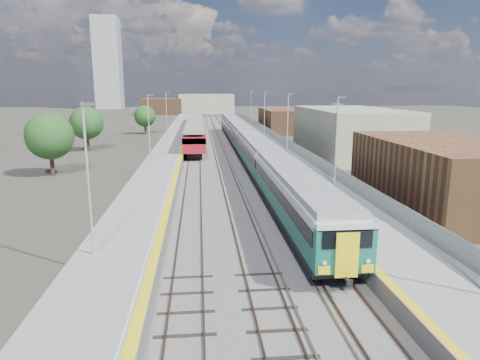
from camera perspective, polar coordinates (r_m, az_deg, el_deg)
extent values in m
plane|color=#47443A|center=(63.58, -1.04, 3.86)|extent=(320.00, 320.00, 0.00)
cube|color=#565451|center=(65.92, -3.17, 4.17)|extent=(10.50, 155.00, 0.06)
cube|color=#4C3323|center=(68.57, -0.71, 4.56)|extent=(0.07, 160.00, 0.14)
cube|color=#4C3323|center=(68.70, 0.49, 4.58)|extent=(0.07, 160.00, 0.14)
cube|color=#4C3323|center=(68.37, -3.65, 4.52)|extent=(0.07, 160.00, 0.14)
cube|color=#4C3323|center=(68.43, -2.44, 4.54)|extent=(0.07, 160.00, 0.14)
cube|color=#4C3323|center=(68.35, -6.59, 4.46)|extent=(0.07, 160.00, 0.14)
cube|color=#4C3323|center=(68.34, -5.38, 4.48)|extent=(0.07, 160.00, 0.14)
cube|color=gray|center=(68.54, -0.99, 4.55)|extent=(0.08, 160.00, 0.10)
cube|color=gray|center=(68.45, -2.16, 4.53)|extent=(0.08, 160.00, 0.10)
cube|color=slate|center=(66.57, 3.31, 4.65)|extent=(4.70, 155.00, 1.00)
cube|color=gray|center=(66.51, 3.32, 5.08)|extent=(4.70, 155.00, 0.03)
cube|color=yellow|center=(66.22, 1.52, 5.09)|extent=(0.40, 155.00, 0.01)
cube|color=gray|center=(66.81, 5.20, 5.60)|extent=(0.06, 155.00, 1.20)
cylinder|color=#9EA0A3|center=(36.82, 12.71, 5.02)|extent=(0.12, 0.12, 7.50)
cube|color=#4C4C4F|center=(36.65, 13.35, 10.69)|extent=(0.70, 0.18, 0.14)
cylinder|color=#9EA0A3|center=(56.09, 6.38, 7.59)|extent=(0.12, 0.12, 7.50)
cube|color=#4C4C4F|center=(55.97, 6.72, 11.31)|extent=(0.70, 0.18, 0.14)
cylinder|color=#9EA0A3|center=(75.73, 3.28, 8.80)|extent=(0.12, 0.12, 7.50)
cube|color=#4C4C4F|center=(75.65, 3.50, 11.56)|extent=(0.70, 0.18, 0.14)
cylinder|color=#9EA0A3|center=(95.52, 1.45, 9.50)|extent=(0.12, 0.12, 7.50)
cube|color=#4C4C4F|center=(95.46, 1.62, 11.69)|extent=(0.70, 0.18, 0.14)
cube|color=slate|center=(65.94, -9.10, 4.45)|extent=(4.30, 155.00, 1.00)
cube|color=gray|center=(65.88, -9.12, 4.88)|extent=(4.30, 155.00, 0.03)
cube|color=yellow|center=(65.78, -7.46, 4.94)|extent=(0.45, 155.00, 0.01)
cube|color=silver|center=(65.80, -7.77, 4.94)|extent=(0.08, 155.00, 0.01)
cylinder|color=#9EA0A3|center=(21.87, -19.58, -0.10)|extent=(0.12, 0.12, 7.50)
cube|color=#4C4C4F|center=(21.38, -19.63, 9.52)|extent=(0.70, 0.18, 0.14)
cylinder|color=#9EA0A3|center=(47.25, -12.04, 6.56)|extent=(0.12, 0.12, 7.50)
cube|color=#4C4C4F|center=(47.03, -11.93, 11.00)|extent=(0.70, 0.18, 0.14)
cylinder|color=#9EA0A3|center=(73.07, -9.76, 8.53)|extent=(0.12, 0.12, 7.50)
cube|color=#4C4C4F|center=(72.92, -9.67, 11.40)|extent=(0.70, 0.18, 0.14)
cube|color=brown|center=(36.63, 25.58, 0.65)|extent=(9.00, 16.00, 5.20)
cube|color=gray|center=(61.66, 14.40, 6.22)|extent=(11.00, 22.00, 6.40)
cube|color=brown|center=(92.72, 5.71, 7.90)|extent=(8.00, 18.00, 4.80)
cube|color=gray|center=(162.86, -4.51, 10.11)|extent=(20.00, 14.00, 7.00)
cube|color=brown|center=(158.42, -10.35, 9.64)|extent=(14.00, 12.00, 5.60)
cube|color=gray|center=(206.97, -17.20, 14.61)|extent=(11.00, 11.00, 40.00)
cube|color=black|center=(29.11, 7.34, -4.48)|extent=(2.67, 19.15, 0.45)
cube|color=#125F57|center=(28.89, 7.38, -2.99)|extent=(2.77, 19.15, 1.12)
cube|color=black|center=(28.68, 7.43, -1.29)|extent=(2.83, 19.15, 0.77)
cube|color=silver|center=(28.54, 7.46, -0.10)|extent=(2.77, 19.15, 0.47)
cube|color=gray|center=(28.46, 7.48, 0.72)|extent=(2.46, 19.15, 0.39)
cube|color=black|center=(47.98, 2.21, 2.19)|extent=(2.67, 19.15, 0.45)
cube|color=#125F57|center=(47.85, 2.21, 3.12)|extent=(2.77, 19.15, 1.12)
cube|color=black|center=(47.72, 2.22, 4.17)|extent=(2.83, 19.15, 0.77)
cube|color=silver|center=(47.64, 2.23, 4.89)|extent=(2.77, 19.15, 0.47)
cube|color=gray|center=(47.59, 2.23, 5.38)|extent=(2.46, 19.15, 0.39)
cube|color=black|center=(67.30, -0.01, 5.07)|extent=(2.67, 19.15, 0.45)
cube|color=#125F57|center=(67.21, -0.01, 5.73)|extent=(2.77, 19.15, 1.12)
cube|color=black|center=(67.11, -0.01, 6.48)|extent=(2.83, 19.15, 0.77)
cube|color=silver|center=(67.06, -0.01, 7.00)|extent=(2.77, 19.15, 0.47)
cube|color=gray|center=(67.02, -0.01, 7.35)|extent=(2.46, 19.15, 0.39)
cube|color=black|center=(86.77, -1.25, 6.65)|extent=(2.67, 19.15, 0.45)
cube|color=#125F57|center=(86.70, -1.25, 7.17)|extent=(2.77, 19.15, 1.12)
cube|color=black|center=(86.63, -1.25, 7.75)|extent=(2.83, 19.15, 0.77)
cube|color=silver|center=(86.58, -1.26, 8.16)|extent=(2.77, 19.15, 0.47)
cube|color=gray|center=(86.55, -1.26, 8.43)|extent=(2.46, 19.15, 0.39)
cube|color=#125F57|center=(19.76, 13.74, -9.06)|extent=(2.75, 0.59, 2.06)
cube|color=black|center=(19.29, 14.13, -7.74)|extent=(2.26, 0.06, 0.79)
cube|color=yellow|center=(19.48, 14.08, -9.70)|extent=(1.03, 0.10, 2.06)
cube|color=black|center=(63.77, -6.02, 4.27)|extent=(2.00, 16.97, 0.69)
cube|color=maroon|center=(63.57, -6.05, 5.75)|extent=(2.94, 19.96, 2.10)
cube|color=black|center=(63.52, -6.07, 6.22)|extent=(3.00, 19.96, 0.74)
cube|color=gray|center=(63.42, -6.09, 7.17)|extent=(2.63, 19.96, 0.42)
cube|color=black|center=(84.09, -5.91, 6.16)|extent=(2.00, 16.97, 0.69)
cube|color=maroon|center=(83.94, -5.94, 7.29)|extent=(2.94, 19.96, 2.10)
cube|color=black|center=(83.89, -5.94, 7.65)|extent=(3.00, 19.96, 0.74)
cube|color=gray|center=(83.82, -5.96, 8.36)|extent=(2.63, 19.96, 0.42)
cube|color=black|center=(104.46, -5.84, 7.32)|extent=(2.00, 16.97, 0.69)
cube|color=maroon|center=(104.34, -5.86, 8.23)|extent=(2.94, 19.96, 2.10)
cube|color=black|center=(104.30, -5.87, 8.51)|extent=(3.00, 19.96, 0.74)
cube|color=gray|center=(104.24, -5.88, 9.09)|extent=(2.63, 19.96, 0.42)
cylinder|color=#382619|center=(49.69, -23.75, 1.87)|extent=(0.44, 0.44, 2.34)
sphere|color=#1C481B|center=(49.29, -24.05, 5.37)|extent=(4.95, 4.95, 4.95)
cylinder|color=#382619|center=(67.63, -19.61, 4.65)|extent=(0.44, 0.44, 2.30)
sphere|color=#1C481B|center=(67.35, -19.79, 7.18)|extent=(4.86, 4.86, 4.86)
cylinder|color=#382619|center=(89.32, -12.49, 6.62)|extent=(0.44, 0.44, 2.02)
sphere|color=#1C481B|center=(89.12, -12.56, 8.31)|extent=(4.27, 4.27, 4.27)
cylinder|color=#382619|center=(81.62, 12.55, 6.23)|extent=(0.44, 0.44, 2.31)
sphere|color=#1C481B|center=(81.38, 12.65, 8.34)|extent=(4.87, 4.87, 4.87)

